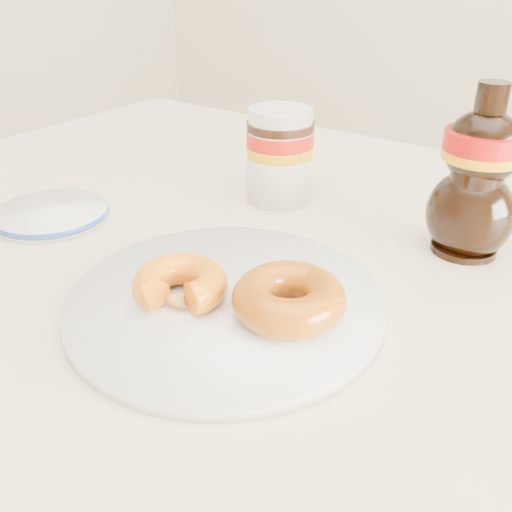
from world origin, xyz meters
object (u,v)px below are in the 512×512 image
Objects in this scene: syrup_bottle at (478,172)px; dining_table at (325,320)px; nutella_jar at (280,152)px; plate at (225,302)px; donut_bitten at (180,284)px; donut_whole at (289,298)px; blue_rim_saucer at (52,214)px; dark_jar at (289,156)px.

dining_table is at bearing -138.24° from syrup_bottle.
nutella_jar reaches higher than dining_table.
plate is 0.05m from donut_bitten.
blue_rim_saucer is at bearing 175.89° from donut_whole.
plate is 2.10× the size of blue_rim_saucer.
donut_bitten is at bearing -160.39° from donut_whole.
nutella_jar reaches higher than dark_jar.
donut_bitten is at bearing -74.72° from dark_jar.
dining_table is 0.37m from blue_rim_saucer.
blue_rim_saucer is at bearing -131.58° from nutella_jar.
dining_table is at bearing -44.76° from dark_jar.
dark_jar reaches higher than donut_bitten.
dining_table is 13.92× the size of donut_whole.
plate is 2.97× the size of donut_whole.
donut_whole is at bearing -55.04° from nutella_jar.
nutella_jar reaches higher than plate.
donut_bitten is 0.34m from dark_jar.
donut_bitten reaches higher than blue_rim_saucer.
donut_bitten is at bearing -109.39° from dining_table.
dining_table is at bearing 95.56° from donut_bitten.
dining_table is 7.49× the size of syrup_bottle.
syrup_bottle is 1.93× the size of dark_jar.
donut_bitten is (-0.06, -0.17, 0.11)m from dining_table.
plate is 0.07m from donut_whole.
syrup_bottle is at bearing 59.66° from plate.
nutella_jar is 0.66× the size of syrup_bottle.
dining_table is at bearing 77.93° from plate.
donut_whole is 0.26m from syrup_bottle.
nutella_jar is at bearing 178.74° from syrup_bottle.
syrup_bottle is 1.31× the size of blue_rim_saucer.
donut_whole is (0.10, 0.03, 0.00)m from donut_bitten.
dining_table is 0.18m from plate.
blue_rim_saucer is (-0.20, -0.22, -0.06)m from nutella_jar.
syrup_bottle is at bearing 71.82° from donut_whole.
plate reaches higher than dining_table.
nutella_jar is 0.30m from blue_rim_saucer.
nutella_jar reaches higher than donut_bitten.
dark_jar is (-0.09, 0.32, 0.02)m from donut_bitten.
dark_jar is 0.68× the size of blue_rim_saucer.
dining_table is at bearing 103.91° from donut_whole.
nutella_jar is at bearing 142.17° from dining_table.
donut_bitten is 0.30m from nutella_jar.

